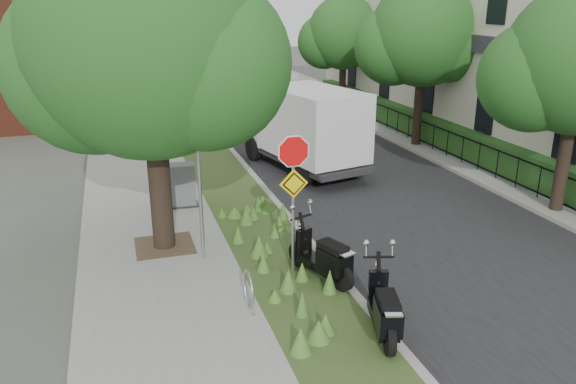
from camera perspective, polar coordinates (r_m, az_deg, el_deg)
name	(u,v)px	position (r m, az deg, el deg)	size (l,w,h in m)	color
ground	(361,278)	(12.65, 7.47, -8.70)	(120.00, 120.00, 0.00)	#4C5147
sidewalk_near	(138,168)	(20.93, -15.03, 2.34)	(3.50, 60.00, 0.12)	gray
verge	(213,162)	(21.19, -7.60, 3.04)	(2.00, 60.00, 0.12)	#344F21
kerb_near	(239,160)	(21.37, -4.96, 3.29)	(0.20, 60.00, 0.13)	#9E9991
road	(326,154)	(22.36, 3.84, 3.88)	(7.00, 60.00, 0.01)	black
kerb_far	(405,146)	(23.81, 11.76, 4.61)	(0.20, 60.00, 0.13)	#9E9991
footpath_far	(440,143)	(24.66, 15.23, 4.82)	(3.20, 60.00, 0.12)	gray
street_tree_main	(145,49)	(13.02, -14.30, 13.85)	(6.21, 5.54, 7.66)	black
bare_post	(199,177)	(12.58, -8.99, 1.54)	(0.08, 0.08, 4.00)	#A5A8AD
bike_hoop	(249,289)	(11.12, -4.03, -9.82)	(0.06, 0.78, 0.77)	#A5A8AD
sign_assembly	(294,176)	(11.77, 0.56, 1.60)	(0.94, 0.08, 3.22)	#A5A8AD
fence_far	(421,130)	(24.01, 13.33, 6.10)	(0.04, 24.00, 1.00)	black
hedge_far	(436,129)	(24.37, 14.76, 6.17)	(1.00, 24.00, 1.10)	#234E1C
terrace_houses	(519,41)	(25.97, 22.39, 13.97)	(7.40, 26.40, 8.20)	beige
brick_building	(9,33)	(32.47, -26.47, 14.29)	(9.40, 10.40, 8.30)	brown
far_tree_a	(576,67)	(17.03, 27.21, 11.20)	(4.60, 4.10, 6.22)	black
far_tree_b	(421,38)	(23.40, 13.40, 14.95)	(4.83, 4.31, 6.56)	black
far_tree_c	(342,37)	(30.58, 5.55, 15.45)	(4.37, 3.89, 5.93)	black
scooter_near	(327,262)	(11.99, 3.94, -7.12)	(0.90, 1.90, 0.95)	black
scooter_far	(385,316)	(10.26, 9.82, -12.29)	(0.75, 1.91, 0.93)	black
box_truck	(304,125)	(19.86, 1.65, 6.84)	(3.34, 5.92, 2.53)	#262628
utility_cabinet	(180,186)	(16.54, -10.87, 0.62)	(0.97, 0.67, 1.24)	#262628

